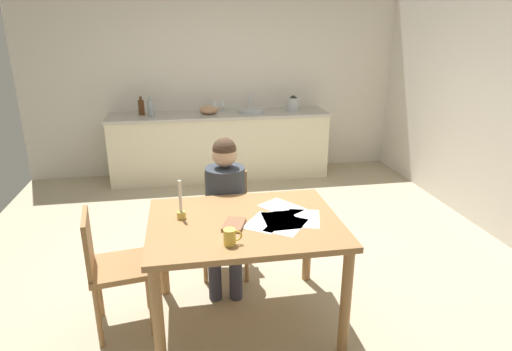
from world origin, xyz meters
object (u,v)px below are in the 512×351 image
bottle_oil (141,107)px  stovetop_kettle (293,104)px  wine_glass_near_sink (222,103)px  coffee_mug (230,237)px  chair_side_empty (111,265)px  bottle_vinegar (150,108)px  book_magazine (234,225)px  mixing_bowl (209,110)px  wine_glass_by_kettle (215,104)px  sink_unit (251,111)px  person_seated (225,202)px  candlestick (181,208)px  chair_at_table (226,218)px  dining_table (245,235)px

bottle_oil → stovetop_kettle: bearing=-1.8°
stovetop_kettle → wine_glass_near_sink: 0.97m
coffee_mug → chair_side_empty: bearing=153.8°
bottle_vinegar → coffee_mug: bearing=-79.4°
book_magazine → chair_side_empty: bearing=-170.0°
mixing_bowl → stovetop_kettle: (1.17, 0.02, 0.04)m
coffee_mug → wine_glass_by_kettle: bearing=86.7°
book_magazine → sink_unit: bearing=98.1°
chair_side_empty → sink_unit: sink_unit is taller
bottle_vinegar → mixing_bowl: size_ratio=1.09×
person_seated → mixing_bowl: (0.05, 2.56, 0.28)m
person_seated → wine_glass_by_kettle: person_seated is taller
candlestick → bottle_vinegar: 2.99m
chair_at_table → wine_glass_near_sink: size_ratio=5.52×
bottle_vinegar → book_magazine: bearing=-77.7°
person_seated → wine_glass_near_sink: size_ratio=7.76×
book_magazine → bottle_vinegar: 3.23m
candlestick → wine_glass_near_sink: 3.26m
candlestick → chair_side_empty: bearing=-174.5°
chair_at_table → wine_glass_by_kettle: (0.13, 2.58, 0.54)m
person_seated → sink_unit: person_seated is taller
candlestick → wine_glass_by_kettle: bearing=81.3°
dining_table → wine_glass_near_sink: size_ratio=8.31×
chair_side_empty → candlestick: size_ratio=3.22×
mixing_bowl → chair_at_table: bearing=-90.8°
candlestick → chair_at_table: bearing=59.7°
person_seated → coffee_mug: (-0.06, -0.90, 0.15)m
bottle_oil → bottle_vinegar: 0.20m
bottle_oil → wine_glass_near_sink: bearing=4.6°
chair_side_empty → bottle_vinegar: (0.13, 3.01, 0.52)m
wine_glass_near_sink → chair_side_empty: bearing=-108.5°
book_magazine → bottle_vinegar: (-0.69, 3.14, 0.22)m
stovetop_kettle → wine_glass_near_sink: size_ratio=1.43×
dining_table → coffee_mug: bearing=-112.6°
dining_table → bottle_oil: bearing=105.5°
wine_glass_near_sink → wine_glass_by_kettle: size_ratio=1.00×
wine_glass_near_sink → wine_glass_by_kettle: (-0.11, 0.00, 0.00)m
dining_table → chair_side_empty: 0.92m
candlestick → stovetop_kettle: 3.43m
bottle_oil → wine_glass_near_sink: 1.08m
coffee_mug → candlestick: candlestick is taller
candlestick → mixing_bowl: (0.40, 3.03, 0.10)m
sink_unit → candlestick: bearing=-107.8°
bottle_oil → stovetop_kettle: size_ratio=1.11×
person_seated → chair_side_empty: person_seated is taller
stovetop_kettle → wine_glass_near_sink: stovetop_kettle is taller
dining_table → wine_glass_by_kettle: (0.07, 3.31, 0.34)m
candlestick → sink_unit: bearing=72.2°
wine_glass_by_kettle → bottle_oil: bearing=-174.9°
wine_glass_near_sink → person_seated: bearing=-95.3°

